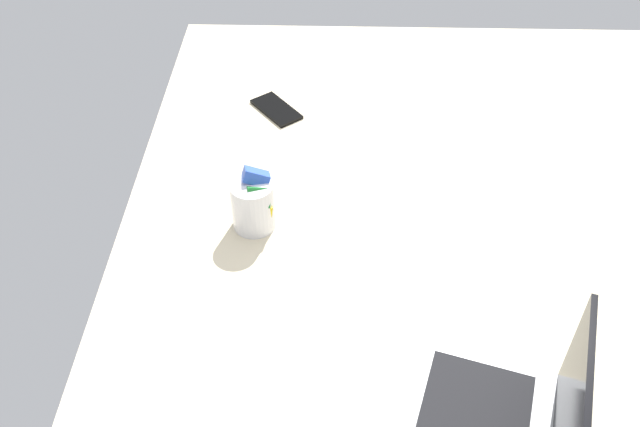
% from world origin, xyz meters
% --- Properties ---
extents(bed_mattress, '(1.80, 1.40, 0.18)m').
position_xyz_m(bed_mattress, '(0.00, 0.00, 0.09)').
color(bed_mattress, beige).
rests_on(bed_mattress, ground).
extents(snack_cup, '(0.09, 0.09, 0.14)m').
position_xyz_m(snack_cup, '(-0.04, -0.42, 0.24)').
color(snack_cup, silver).
rests_on(snack_cup, bed_mattress).
extents(cell_phone, '(0.15, 0.14, 0.01)m').
position_xyz_m(cell_phone, '(-0.46, -0.40, 0.18)').
color(cell_phone, black).
rests_on(cell_phone, bed_mattress).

